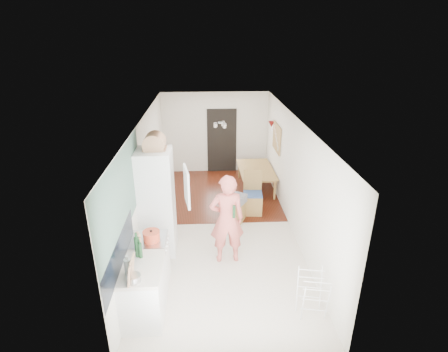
{
  "coord_description": "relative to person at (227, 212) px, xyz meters",
  "views": [
    {
      "loc": [
        -0.3,
        -6.88,
        4.17
      ],
      "look_at": [
        0.09,
        0.2,
        1.2
      ],
      "focal_mm": 28.0,
      "sensor_mm": 36.0,
      "label": 1
    }
  ],
  "objects": [
    {
      "name": "fridge_housing",
      "position": [
        -1.34,
        0.4,
        0.02
      ],
      "size": [
        0.66,
        0.66,
        2.15
      ],
      "primitive_type": "cube",
      "color": "white",
      "rests_on": "room_shell"
    },
    {
      "name": "person",
      "position": [
        0.0,
        0.0,
        0.0
      ],
      "size": [
        0.8,
        0.56,
        2.12
      ],
      "primitive_type": "imported",
      "rotation": [
        0.0,
        0.0,
        3.21
      ],
      "color": "#D7625A",
      "rests_on": "floor"
    },
    {
      "name": "bread_bin",
      "position": [
        -1.3,
        0.46,
        1.2
      ],
      "size": [
        0.46,
        0.44,
        0.22
      ],
      "primitive_type": null,
      "rotation": [
        0.0,
        0.0,
        0.12
      ],
      "color": "tan",
      "rests_on": "fridge_housing"
    },
    {
      "name": "dining_chair",
      "position": [
        0.75,
        1.86,
        -0.53
      ],
      "size": [
        0.48,
        0.48,
        1.06
      ],
      "primitive_type": null,
      "rotation": [
        0.0,
        0.0,
        -0.08
      ],
      "color": "olive",
      "rests_on": "floor"
    },
    {
      "name": "doorway_recess",
      "position": [
        0.13,
        4.66,
        -0.06
      ],
      "size": [
        0.9,
        0.04,
        2.0
      ],
      "primitive_type": "cube",
      "color": "black",
      "rests_on": "room_shell"
    },
    {
      "name": "base_cabinet",
      "position": [
        -1.37,
        -1.37,
        -0.63
      ],
      "size": [
        0.6,
        0.9,
        0.86
      ],
      "primitive_type": "cube",
      "color": "white",
      "rests_on": "room_shell"
    },
    {
      "name": "red_casserole",
      "position": [
        -1.3,
        -0.67,
        -0.05
      ],
      "size": [
        0.3,
        0.3,
        0.17
      ],
      "primitive_type": "cylinder",
      "rotation": [
        0.0,
        0.0,
        -0.05
      ],
      "color": "#D64628",
      "rests_on": "cooker_top"
    },
    {
      "name": "pinboard",
      "position": [
        1.51,
        3.08,
        0.49
      ],
      "size": [
        0.03,
        0.9,
        0.7
      ],
      "primitive_type": "cube",
      "color": "tan",
      "rests_on": "room_shell"
    },
    {
      "name": "cooker_top",
      "position": [
        -1.37,
        -0.62,
        -0.16
      ],
      "size": [
        0.6,
        0.6,
        0.04
      ],
      "primitive_type": "cube",
      "color": "#B3B3B5",
      "rests_on": "room_shell"
    },
    {
      "name": "worktop",
      "position": [
        -1.37,
        -1.37,
        -0.17
      ],
      "size": [
        0.62,
        0.92,
        0.06
      ],
      "primitive_type": "cube",
      "color": "beige",
      "rests_on": "room_shell"
    },
    {
      "name": "chopping_boards",
      "position": [
        -1.43,
        -1.69,
        0.04
      ],
      "size": [
        0.09,
        0.27,
        0.36
      ],
      "primitive_type": null,
      "rotation": [
        0.0,
        0.0,
        0.2
      ],
      "color": "tan",
      "rests_on": "worktop"
    },
    {
      "name": "bottle_c",
      "position": [
        -1.52,
        -1.52,
        -0.02
      ],
      "size": [
        0.13,
        0.13,
        0.24
      ],
      "primitive_type": "cylinder",
      "rotation": [
        0.0,
        0.0,
        0.34
      ],
      "color": "silver",
      "rests_on": "worktop"
    },
    {
      "name": "fridge_door",
      "position": [
        -0.73,
        0.1,
        0.49
      ],
      "size": [
        0.14,
        0.56,
        0.7
      ],
      "primitive_type": "cube",
      "rotation": [
        0.0,
        0.0,
        -1.4
      ],
      "color": "white",
      "rests_on": "room_shell"
    },
    {
      "name": "range_cooker",
      "position": [
        -1.37,
        -0.62,
        -0.62
      ],
      "size": [
        0.6,
        0.6,
        0.88
      ],
      "primitive_type": "cube",
      "color": "white",
      "rests_on": "room_shell"
    },
    {
      "name": "steel_pan",
      "position": [
        -1.41,
        -1.69,
        -0.09
      ],
      "size": [
        0.23,
        0.23,
        0.1
      ],
      "primitive_type": "cylinder",
      "rotation": [
        0.0,
        0.0,
        0.17
      ],
      "color": "#B3B3B5",
      "rests_on": "worktop"
    },
    {
      "name": "grey_drape",
      "position": [
        0.29,
        1.52,
        -0.5
      ],
      "size": [
        0.59,
        0.59,
        0.19
      ],
      "primitive_type": "cube",
      "rotation": [
        0.0,
        0.0,
        -0.57
      ],
      "color": "gray",
      "rests_on": "stool"
    },
    {
      "name": "wood_floor_overlay",
      "position": [
        -0.07,
        3.03,
        -1.05
      ],
      "size": [
        3.2,
        3.3,
        0.01
      ],
      "primitive_type": "cube",
      "color": "#571A0F",
      "rests_on": "room_shell"
    },
    {
      "name": "tile_splashback",
      "position": [
        -1.65,
        -1.37,
        0.09
      ],
      "size": [
        0.02,
        1.9,
        0.5
      ],
      "primitive_type": "cube",
      "color": "black",
      "rests_on": "room_shell"
    },
    {
      "name": "drying_rack",
      "position": [
        1.23,
        -1.53,
        -0.67
      ],
      "size": [
        0.45,
        0.42,
        0.77
      ],
      "primitive_type": null,
      "rotation": [
        0.0,
        0.0,
        -0.18
      ],
      "color": "white",
      "rests_on": "floor"
    },
    {
      "name": "wall_sconce",
      "position": [
        1.47,
        3.73,
        0.69
      ],
      "size": [
        0.18,
        0.18,
        0.16
      ],
      "primitive_type": "cone",
      "color": "maroon",
      "rests_on": "room_shell"
    },
    {
      "name": "dining_table",
      "position": [
        1.06,
        3.29,
        -0.81
      ],
      "size": [
        0.82,
        1.44,
        0.5
      ],
      "primitive_type": "imported",
      "rotation": [
        0.0,
        0.0,
        1.59
      ],
      "color": "olive",
      "rests_on": "floor"
    },
    {
      "name": "pepper_mill_back",
      "position": [
        -1.48,
        -0.89,
        -0.02
      ],
      "size": [
        0.07,
        0.07,
        0.24
      ],
      "primitive_type": "cylinder",
      "rotation": [
        0.0,
        0.0,
        -0.14
      ],
      "color": "tan",
      "rests_on": "worktop"
    },
    {
      "name": "pinboard_frame",
      "position": [
        1.5,
        3.08,
        0.49
      ],
      "size": [
        0.0,
        0.94,
        0.74
      ],
      "primitive_type": "cube",
      "color": "olive",
      "rests_on": "room_shell"
    },
    {
      "name": "bottle_a",
      "position": [
        -1.45,
        -1.1,
        0.03
      ],
      "size": [
        0.08,
        0.08,
        0.34
      ],
      "primitive_type": "cylinder",
      "rotation": [
        0.0,
        0.0,
        0.02
      ],
      "color": "#193E1F",
      "rests_on": "worktop"
    },
    {
      "name": "held_bottle",
      "position": [
        0.12,
        -0.18,
        0.1
      ],
      "size": [
        0.05,
        0.05,
        0.25
      ],
      "primitive_type": "cylinder",
      "color": "#193E1F",
      "rests_on": "person"
    },
    {
      "name": "pepper_mill_front",
      "position": [
        -1.45,
        -0.95,
        -0.02
      ],
      "size": [
        0.08,
        0.08,
        0.24
      ],
      "primitive_type": "cylinder",
      "rotation": [
        0.0,
        0.0,
        0.3
      ],
      "color": "tan",
      "rests_on": "worktop"
    },
    {
      "name": "floor",
      "position": [
        -0.07,
        1.18,
        -1.06
      ],
      "size": [
        3.2,
        7.0,
        0.01
      ],
      "primitive_type": "cube",
      "color": "beige",
      "rests_on": "ground"
    },
    {
      "name": "stool",
      "position": [
        0.32,
        1.51,
        -0.83
      ],
      "size": [
        0.46,
        0.46,
        0.46
      ],
      "primitive_type": null,
      "rotation": [
        0.0,
        0.0,
        -0.43
      ],
      "color": "olive",
      "rests_on": "floor"
    },
    {
      "name": "sage_wall_panel",
      "position": [
        -1.66,
        -0.82,
        0.79
      ],
      "size": [
        0.02,
        3.0,
        1.3
      ],
      "primitive_type": "cube",
      "color": "slate",
      "rests_on": "room_shell"
    },
    {
      "name": "fridge_interior",
      "position": [
        -1.03,
        0.4,
        0.49
      ],
      "size": [
        0.02,
        0.52,
        0.66
      ],
      "primitive_type": "cube",
      "color": "white",
      "rests_on": "room_shell"
    },
    {
      "name": "room_shell",
      "position": [
        -0.07,
        1.18,
        0.19
      ],
      "size": [
        3.2,
        7.0,
        2.5
      ],
      "primitive_type": null,
      "color": "white",
      "rests_on": "ground"
    },
    {
      "name": "bottle_b",
      "position": [
        -1.4,
        -1.14,
        -0.01
      ],
      "size": [
        0.07,
        0.07,
        0.26
      ],
      "primitive_type": "cylinder",
      "rotation": [
        0.0,
        0.0,
        0.18
      ],
      "color": "#193E1F",
      "rests_on": "worktop"
    }
  ]
}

